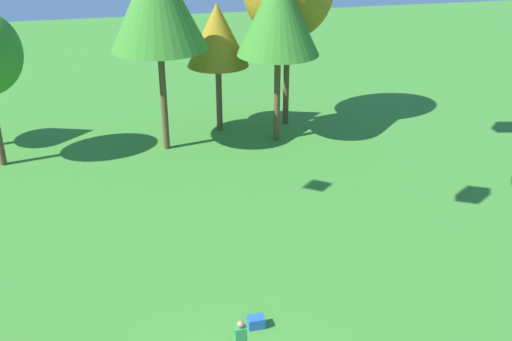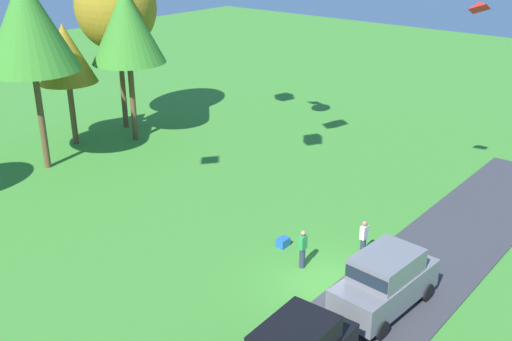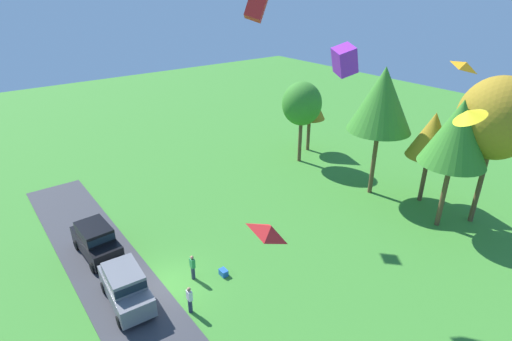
# 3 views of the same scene
# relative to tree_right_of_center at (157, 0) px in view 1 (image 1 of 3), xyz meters

# --- Properties ---
(tree_right_of_center) EXTENTS (5.15, 5.15, 10.87)m
(tree_right_of_center) POSITION_rel_tree_right_of_center_xyz_m (0.00, 0.00, 0.00)
(tree_right_of_center) COLOR brown
(tree_right_of_center) RESTS_ON ground
(tree_far_right) EXTENTS (3.62, 3.62, 7.65)m
(tree_far_right) POSITION_rel_tree_right_of_center_xyz_m (3.46, 2.22, -2.46)
(tree_far_right) COLOR brown
(tree_far_right) RESTS_ON ground
(tree_lone_near) EXTENTS (4.60, 4.60, 9.70)m
(tree_lone_near) POSITION_rel_tree_right_of_center_xyz_m (6.42, -0.17, -0.89)
(tree_lone_near) COLOR brown
(tree_lone_near) RESTS_ON ground
(cooler_box) EXTENTS (0.56, 0.40, 0.40)m
(cooler_box) POSITION_rel_tree_right_of_center_xyz_m (1.43, -16.20, -8.06)
(cooler_box) COLOR blue
(cooler_box) RESTS_ON ground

